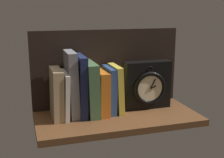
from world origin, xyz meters
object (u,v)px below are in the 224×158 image
Objects in this scene: book_gray_chess at (72,84)px; book_orange_pandolfini at (101,92)px; framed_clock at (147,85)px; book_white_catcher at (65,95)px; book_blue_modern at (109,90)px; book_yellow_seinlanguage at (116,88)px; book_tan_shortstories at (57,93)px; book_green_romantic at (90,88)px; book_navy_bierce at (80,86)px.

book_orange_pandolfini is (11.48, 0.00, -4.03)cm from book_gray_chess.
framed_clock is at bearing -0.19° from book_gray_chess.
book_blue_modern reaches higher than book_white_catcher.
book_yellow_seinlanguage is (2.93, 0.00, 0.30)cm from book_blue_modern.
book_tan_shortstories is 3.15cm from book_white_catcher.
book_orange_pandolfini is 0.94× the size of book_blue_modern.
framed_clock is at bearing -0.45° from book_yellow_seinlanguage.
book_tan_shortstories is 1.08× the size of book_white_catcher.
book_green_romantic reaches higher than book_tan_shortstories.
book_tan_shortstories is 17.39cm from book_orange_pandolfini.
framed_clock reaches higher than book_orange_pandolfini.
book_yellow_seinlanguage is at bearing 0.00° from book_tan_shortstories.
book_yellow_seinlanguage reaches higher than book_blue_modern.
book_white_catcher is at bearing 180.00° from book_yellow_seinlanguage.
book_gray_chess is 15.50cm from book_blue_modern.
framed_clock reaches higher than book_tan_shortstories.
book_yellow_seinlanguage reaches higher than book_orange_pandolfini.
book_gray_chess is 7.57cm from book_green_romantic.
book_gray_chess reaches higher than book_blue_modern.
book_tan_shortstories is at bearing 180.00° from book_orange_pandolfini.
book_yellow_seinlanguage is at bearing 0.00° from book_green_romantic.
book_green_romantic is (10.04, 0.00, 1.64)cm from book_white_catcher.
book_orange_pandolfini is at bearing 0.00° from book_tan_shortstories.
book_blue_modern is at bearing 0.00° from book_gray_chess.
book_gray_chess is 1.28× the size of framed_clock.
book_tan_shortstories is at bearing 180.00° from book_blue_modern.
book_orange_pandolfini is 3.65cm from book_blue_modern.
book_tan_shortstories is at bearing 180.00° from book_white_catcher.
book_white_catcher is 20.86cm from book_yellow_seinlanguage.
book_navy_bierce reaches higher than book_yellow_seinlanguage.
book_white_catcher is at bearing 180.00° from book_orange_pandolfini.
book_tan_shortstories is 1.03× the size of book_blue_modern.
book_navy_bierce is 1.25× the size of book_yellow_seinlanguage.
book_yellow_seinlanguage is (23.92, 0.00, 0.01)cm from book_tan_shortstories.
book_tan_shortstories is at bearing 180.00° from book_green_romantic.
book_navy_bierce is at bearing 180.00° from book_yellow_seinlanguage.
book_yellow_seinlanguage is at bearing 0.00° from book_white_catcher.
book_blue_modern is (17.92, 0.00, 0.44)cm from book_white_catcher.
book_blue_modern reaches higher than book_orange_pandolfini.
book_navy_bierce is 1.29× the size of book_blue_modern.
framed_clock is (16.50, -0.11, 0.62)cm from book_blue_modern.
book_yellow_seinlanguage is (18.03, 0.00, -3.20)cm from book_gray_chess.
book_green_romantic reaches higher than framed_clock.
book_white_catcher is 0.69× the size of book_gray_chess.
book_navy_bierce is 14.81cm from book_yellow_seinlanguage.
book_tan_shortstories is at bearing 180.00° from book_yellow_seinlanguage.
book_gray_chess is (2.82, 0.00, 3.94)cm from book_white_catcher.
book_yellow_seinlanguage is at bearing 0.00° from book_navy_bierce.
book_blue_modern is at bearing 179.63° from framed_clock.
framed_clock is at bearing -0.16° from book_tan_shortstories.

